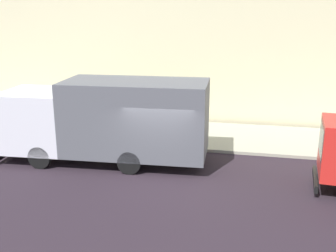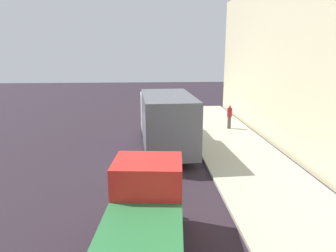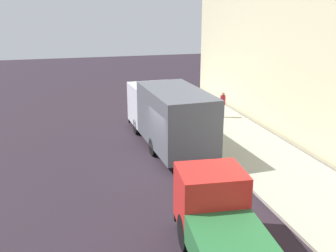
% 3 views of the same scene
% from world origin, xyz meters
% --- Properties ---
extents(ground, '(80.00, 80.00, 0.00)m').
position_xyz_m(ground, '(0.00, 0.00, 0.00)').
color(ground, '#281F27').
extents(sidewalk, '(4.35, 30.00, 0.13)m').
position_xyz_m(sidewalk, '(5.17, 0.00, 0.07)').
color(sidewalk, '#ABA995').
rests_on(sidewalk, ground).
extents(building_facade, '(0.50, 30.00, 9.71)m').
position_xyz_m(building_facade, '(7.85, 0.00, 4.85)').
color(building_facade, beige).
rests_on(building_facade, ground).
extents(large_utility_truck, '(2.95, 8.15, 3.21)m').
position_xyz_m(large_utility_truck, '(1.21, 2.30, 1.73)').
color(large_utility_truck, silver).
rests_on(large_utility_truck, ground).
extents(small_flatbed_truck, '(2.47, 5.56, 2.36)m').
position_xyz_m(small_flatbed_truck, '(0.09, -7.57, 1.15)').
color(small_flatbed_truck, red).
rests_on(small_flatbed_truck, ground).
extents(pedestrian_walking, '(0.39, 0.39, 1.66)m').
position_xyz_m(pedestrian_walking, '(5.89, 6.02, 1.01)').
color(pedestrian_walking, brown).
rests_on(pedestrian_walking, sidewalk).
extents(traffic_cone_orange, '(0.48, 0.48, 0.69)m').
position_xyz_m(traffic_cone_orange, '(3.72, 6.17, 0.48)').
color(traffic_cone_orange, orange).
rests_on(traffic_cone_orange, sidewalk).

